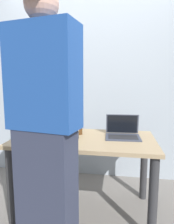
% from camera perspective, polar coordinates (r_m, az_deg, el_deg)
% --- Properties ---
extents(ground_plane, '(8.00, 8.00, 0.00)m').
position_cam_1_polar(ground_plane, '(2.26, -0.72, -25.98)').
color(ground_plane, slate).
rests_on(ground_plane, ground).
extents(desk, '(1.33, 0.74, 0.75)m').
position_cam_1_polar(desk, '(1.98, -0.76, -11.13)').
color(desk, '#9E8460').
rests_on(desk, ground).
extents(laptop, '(0.34, 0.29, 0.21)m').
position_cam_1_polar(laptop, '(2.00, 10.11, -5.73)').
color(laptop, '#383D4C').
rests_on(laptop, desk).
extents(beer_bottle_dark, '(0.07, 0.07, 0.30)m').
position_cam_1_polar(beer_bottle_dark, '(2.09, -4.32, -3.11)').
color(beer_bottle_dark, brown).
rests_on(beer_bottle_dark, desk).
extents(beer_bottle_amber, '(0.07, 0.07, 0.31)m').
position_cam_1_polar(beer_bottle_amber, '(2.04, -2.25, -3.21)').
color(beer_bottle_amber, '#472B14').
rests_on(beer_bottle_amber, desk).
extents(beer_bottle_brown, '(0.06, 0.06, 0.32)m').
position_cam_1_polar(beer_bottle_brown, '(1.89, -3.25, -3.88)').
color(beer_bottle_brown, '#333333').
rests_on(beer_bottle_brown, desk).
extents(person_figure, '(0.49, 0.35, 1.89)m').
position_cam_1_polar(person_figure, '(1.36, -11.80, -5.21)').
color(person_figure, '#2D3347').
rests_on(person_figure, ground).
extents(back_wall, '(6.00, 0.10, 2.60)m').
position_cam_1_polar(back_wall, '(2.71, 2.36, 8.84)').
color(back_wall, '#99A3AD').
rests_on(back_wall, ground).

